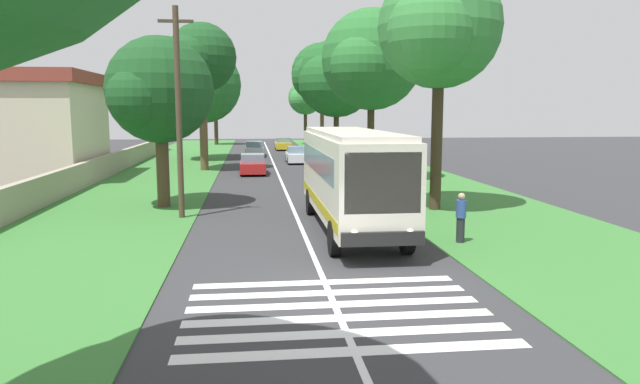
{
  "coord_description": "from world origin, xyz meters",
  "views": [
    {
      "loc": [
        -14.3,
        1.86,
        4.48
      ],
      "look_at": [
        6.29,
        -0.54,
        1.6
      ],
      "focal_mm": 33.11,
      "sensor_mm": 36.0,
      "label": 1
    }
  ],
  "objects_px": {
    "coach_bus": "(350,173)",
    "roadside_tree_left_0": "(215,96)",
    "roadside_tree_left_4": "(158,93)",
    "roadside_tree_right_2": "(304,99)",
    "trailing_car_2": "(254,149)",
    "roadside_tree_right_0": "(369,63)",
    "roadside_building": "(20,126)",
    "trailing_car_1": "(297,155)",
    "trailing_car_0": "(253,165)",
    "roadside_tree_left_3": "(199,60)",
    "roadside_tree_right_3": "(436,30)",
    "roadside_tree_left_2": "(201,87)",
    "trailing_car_3": "(283,144)",
    "pedestrian": "(461,217)",
    "roadside_tree_right_4": "(334,81)",
    "utility_pole": "(179,110)",
    "roadside_tree_right_1": "(320,75)"
  },
  "relations": [
    {
      "from": "coach_bus",
      "to": "roadside_tree_left_0",
      "type": "xyz_separation_m",
      "value": [
        56.41,
        8.25,
        4.18
      ]
    },
    {
      "from": "roadside_tree_left_4",
      "to": "roadside_tree_right_2",
      "type": "relative_size",
      "value": 0.93
    },
    {
      "from": "trailing_car_2",
      "to": "roadside_tree_left_0",
      "type": "distance_m",
      "value": 20.48
    },
    {
      "from": "roadside_tree_right_0",
      "to": "roadside_building",
      "type": "bearing_deg",
      "value": 82.85
    },
    {
      "from": "roadside_tree_right_2",
      "to": "coach_bus",
      "type": "bearing_deg",
      "value": 176.59
    },
    {
      "from": "coach_bus",
      "to": "trailing_car_1",
      "type": "bearing_deg",
      "value": -0.43
    },
    {
      "from": "trailing_car_0",
      "to": "roadside_tree_left_4",
      "type": "distance_m",
      "value": 15.35
    },
    {
      "from": "trailing_car_1",
      "to": "roadside_tree_left_3",
      "type": "relative_size",
      "value": 0.4
    },
    {
      "from": "trailing_car_2",
      "to": "roadside_tree_right_3",
      "type": "height_order",
      "value": "roadside_tree_right_3"
    },
    {
      "from": "roadside_tree_left_0",
      "to": "roadside_tree_left_2",
      "type": "height_order",
      "value": "roadside_tree_left_2"
    },
    {
      "from": "trailing_car_3",
      "to": "roadside_tree_left_0",
      "type": "height_order",
      "value": "roadside_tree_left_0"
    },
    {
      "from": "trailing_car_0",
      "to": "roadside_tree_right_3",
      "type": "height_order",
      "value": "roadside_tree_right_3"
    },
    {
      "from": "roadside_tree_right_2",
      "to": "roadside_tree_right_3",
      "type": "height_order",
      "value": "roadside_tree_right_3"
    },
    {
      "from": "trailing_car_3",
      "to": "coach_bus",
      "type": "bearing_deg",
      "value": -179.95
    },
    {
      "from": "roadside_building",
      "to": "pedestrian",
      "type": "bearing_deg",
      "value": -134.26
    },
    {
      "from": "trailing_car_3",
      "to": "roadside_building",
      "type": "relative_size",
      "value": 0.44
    },
    {
      "from": "coach_bus",
      "to": "roadside_tree_right_3",
      "type": "bearing_deg",
      "value": -48.29
    },
    {
      "from": "roadside_building",
      "to": "pedestrian",
      "type": "distance_m",
      "value": 30.48
    },
    {
      "from": "roadside_tree_right_3",
      "to": "roadside_tree_right_4",
      "type": "relative_size",
      "value": 0.98
    },
    {
      "from": "roadside_tree_left_3",
      "to": "roadside_tree_right_4",
      "type": "height_order",
      "value": "roadside_tree_right_4"
    },
    {
      "from": "trailing_car_2",
      "to": "trailing_car_3",
      "type": "relative_size",
      "value": 1.0
    },
    {
      "from": "roadside_tree_left_0",
      "to": "roadside_tree_right_4",
      "type": "xyz_separation_m",
      "value": [
        -23.03,
        -12.3,
        0.85
      ]
    },
    {
      "from": "trailing_car_1",
      "to": "utility_pole",
      "type": "height_order",
      "value": "utility_pole"
    },
    {
      "from": "roadside_tree_left_0",
      "to": "coach_bus",
      "type": "bearing_deg",
      "value": -171.68
    },
    {
      "from": "roadside_tree_right_3",
      "to": "utility_pole",
      "type": "relative_size",
      "value": 1.25
    },
    {
      "from": "pedestrian",
      "to": "trailing_car_0",
      "type": "bearing_deg",
      "value": 16.72
    },
    {
      "from": "roadside_tree_right_2",
      "to": "utility_pole",
      "type": "distance_m",
      "value": 54.1
    },
    {
      "from": "roadside_building",
      "to": "roadside_tree_right_1",
      "type": "bearing_deg",
      "value": -40.79
    },
    {
      "from": "roadside_tree_left_3",
      "to": "trailing_car_0",
      "type": "bearing_deg",
      "value": -127.44
    },
    {
      "from": "roadside_tree_right_4",
      "to": "roadside_tree_right_2",
      "type": "bearing_deg",
      "value": 1.74
    },
    {
      "from": "roadside_tree_right_0",
      "to": "roadside_building",
      "type": "xyz_separation_m",
      "value": [
        2.79,
        22.22,
        -3.97
      ]
    },
    {
      "from": "trailing_car_0",
      "to": "roadside_tree_left_3",
      "type": "distance_m",
      "value": 8.81
    },
    {
      "from": "roadside_tree_right_3",
      "to": "trailing_car_0",
      "type": "bearing_deg",
      "value": 26.03
    },
    {
      "from": "trailing_car_0",
      "to": "roadside_tree_right_1",
      "type": "distance_m",
      "value": 26.56
    },
    {
      "from": "roadside_tree_right_3",
      "to": "roadside_tree_left_0",
      "type": "bearing_deg",
      "value": 13.54
    },
    {
      "from": "trailing_car_0",
      "to": "roadside_tree_left_2",
      "type": "xyz_separation_m",
      "value": [
        13.0,
        4.49,
        5.88
      ]
    },
    {
      "from": "trailing_car_3",
      "to": "roadside_tree_right_2",
      "type": "distance_m",
      "value": 12.47
    },
    {
      "from": "trailing_car_0",
      "to": "trailing_car_3",
      "type": "bearing_deg",
      "value": -7.95
    },
    {
      "from": "roadside_tree_left_2",
      "to": "utility_pole",
      "type": "height_order",
      "value": "roadside_tree_left_2"
    },
    {
      "from": "roadside_tree_left_0",
      "to": "roadside_tree_right_4",
      "type": "bearing_deg",
      "value": -151.89
    },
    {
      "from": "trailing_car_3",
      "to": "roadside_tree_left_2",
      "type": "relative_size",
      "value": 0.42
    },
    {
      "from": "roadside_tree_right_1",
      "to": "roadside_tree_right_4",
      "type": "distance_m",
      "value": 11.17
    },
    {
      "from": "roadside_tree_left_4",
      "to": "pedestrian",
      "type": "relative_size",
      "value": 4.6
    },
    {
      "from": "trailing_car_3",
      "to": "roadside_tree_left_4",
      "type": "xyz_separation_m",
      "value": [
        -39.33,
        7.78,
        4.59
      ]
    },
    {
      "from": "roadside_tree_left_2",
      "to": "roadside_tree_right_1",
      "type": "bearing_deg",
      "value": -47.11
    },
    {
      "from": "roadside_tree_left_0",
      "to": "roadside_tree_right_1",
      "type": "relative_size",
      "value": 0.73
    },
    {
      "from": "roadside_building",
      "to": "trailing_car_1",
      "type": "bearing_deg",
      "value": -61.42
    },
    {
      "from": "roadside_tree_right_3",
      "to": "roadside_tree_left_4",
      "type": "bearing_deg",
      "value": 79.31
    },
    {
      "from": "roadside_tree_right_2",
      "to": "pedestrian",
      "type": "bearing_deg",
      "value": 179.98
    },
    {
      "from": "trailing_car_0",
      "to": "trailing_car_3",
      "type": "distance_m",
      "value": 25.56
    }
  ]
}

